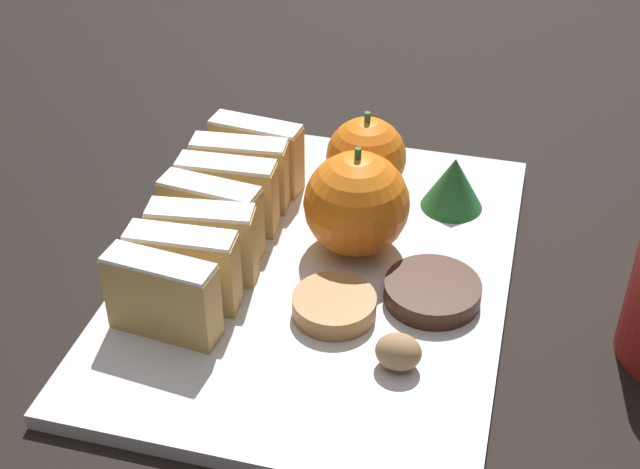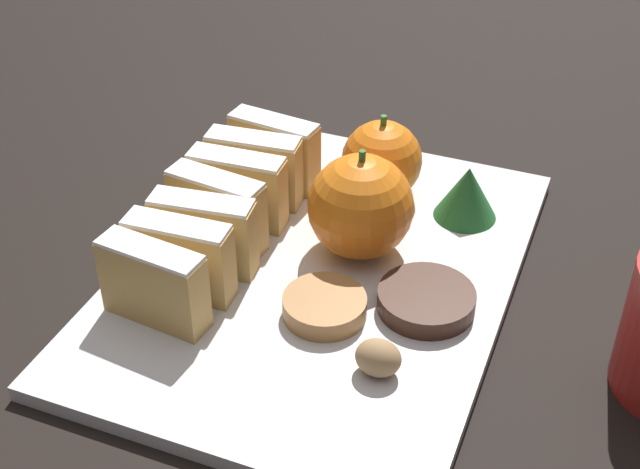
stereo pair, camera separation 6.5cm
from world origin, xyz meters
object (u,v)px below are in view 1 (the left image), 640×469
(walnut, at_px, (398,352))
(chocolate_cookie, at_px, (432,291))
(orange_far, at_px, (366,157))
(orange_near, at_px, (357,204))

(walnut, relative_size, chocolate_cookie, 0.44)
(orange_far, xyz_separation_m, walnut, (0.07, -0.20, -0.02))
(orange_near, xyz_separation_m, orange_far, (-0.01, 0.08, -0.01))
(orange_near, bearing_deg, chocolate_cookie, -35.54)
(orange_far, bearing_deg, chocolate_cookie, -58.94)
(orange_far, distance_m, chocolate_cookie, 0.15)
(orange_far, height_order, walnut, orange_far)
(walnut, bearing_deg, chocolate_cookie, 81.12)
(walnut, bearing_deg, orange_far, 108.08)
(orange_far, distance_m, walnut, 0.21)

